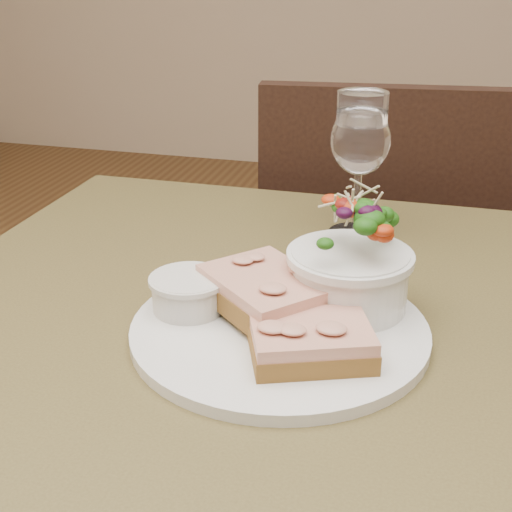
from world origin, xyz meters
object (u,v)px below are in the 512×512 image
(ramekin, at_px, (189,291))
(cafe_table, at_px, (269,398))
(sandwich_back, at_px, (266,292))
(wine_glass, at_px, (360,144))
(salad_bowl, at_px, (350,253))
(chair_far, at_px, (368,359))
(dinner_plate, at_px, (279,330))
(sandwich_front, at_px, (311,341))

(ramekin, bearing_deg, cafe_table, 17.82)
(sandwich_back, relative_size, wine_glass, 0.90)
(salad_bowl, bearing_deg, chair_far, 92.50)
(salad_bowl, relative_size, wine_glass, 0.73)
(cafe_table, distance_m, dinner_plate, 0.11)
(cafe_table, height_order, chair_far, chair_far)
(sandwich_front, distance_m, ramekin, 0.15)
(cafe_table, xyz_separation_m, dinner_plate, (0.02, -0.03, 0.11))
(chair_far, distance_m, sandwich_front, 0.90)
(sandwich_front, height_order, ramekin, ramekin)
(cafe_table, relative_size, salad_bowl, 6.30)
(sandwich_back, relative_size, salad_bowl, 1.24)
(ramekin, bearing_deg, sandwich_front, -22.43)
(cafe_table, distance_m, chair_far, 0.77)
(sandwich_front, height_order, salad_bowl, salad_bowl)
(cafe_table, xyz_separation_m, salad_bowl, (0.08, 0.02, 0.17))
(cafe_table, relative_size, sandwich_back, 5.09)
(cafe_table, distance_m, salad_bowl, 0.19)
(chair_far, xyz_separation_m, wine_glass, (0.01, -0.43, 0.58))
(ramekin, distance_m, wine_glass, 0.32)
(cafe_table, height_order, salad_bowl, salad_bowl)
(cafe_table, distance_m, wine_glass, 0.34)
(sandwich_back, distance_m, wine_glass, 0.28)
(cafe_table, xyz_separation_m, ramekin, (-0.08, -0.03, 0.13))
(cafe_table, bearing_deg, dinner_plate, -60.98)
(dinner_plate, bearing_deg, sandwich_front, -49.91)
(chair_far, xyz_separation_m, dinner_plate, (-0.03, -0.71, 0.46))
(dinner_plate, height_order, wine_glass, wine_glass)
(chair_far, xyz_separation_m, sandwich_front, (0.01, -0.76, 0.48))
(sandwich_front, distance_m, sandwich_back, 0.09)
(cafe_table, distance_m, ramekin, 0.16)
(ramekin, relative_size, salad_bowl, 0.59)
(dinner_plate, height_order, ramekin, ramekin)
(chair_far, bearing_deg, ramekin, 73.03)
(chair_far, bearing_deg, cafe_table, 79.18)
(salad_bowl, bearing_deg, dinner_plate, -135.47)
(sandwich_back, relative_size, ramekin, 2.12)
(sandwich_back, xyz_separation_m, wine_glass, (0.05, 0.27, 0.09))
(chair_far, height_order, ramekin, chair_far)
(cafe_table, distance_m, sandwich_back, 0.14)
(chair_far, distance_m, salad_bowl, 0.84)
(salad_bowl, distance_m, wine_glass, 0.23)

